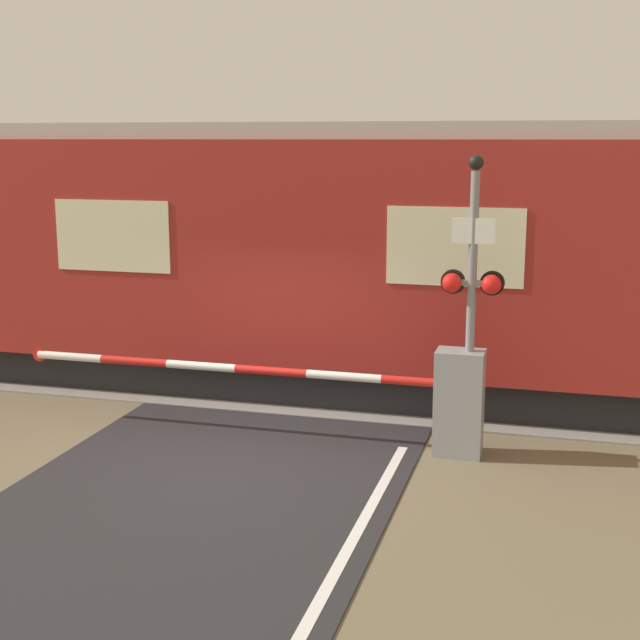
{
  "coord_description": "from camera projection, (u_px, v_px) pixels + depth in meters",
  "views": [
    {
      "loc": [
        3.82,
        -9.82,
        3.94
      ],
      "look_at": [
        0.66,
        1.59,
        1.51
      ],
      "focal_mm": 50.0,
      "sensor_mm": 36.0,
      "label": 1
    }
  ],
  "objects": [
    {
      "name": "crossing_barrier",
      "position": [
        419.0,
        397.0,
        11.29
      ],
      "size": [
        6.37,
        0.44,
        1.35
      ],
      "color": "gray",
      "rests_on": "ground_plane"
    },
    {
      "name": "ground_plane",
      "position": [
        235.0,
        461.0,
        11.06
      ],
      "size": [
        80.0,
        80.0,
        0.0
      ],
      "primitive_type": "plane",
      "color": "#6B6047"
    },
    {
      "name": "track_bed",
      "position": [
        312.0,
        385.0,
        14.36
      ],
      "size": [
        36.0,
        3.2,
        0.13
      ],
      "color": "gray",
      "rests_on": "ground_plane"
    },
    {
      "name": "train",
      "position": [
        155.0,
        250.0,
        14.64
      ],
      "size": [
        18.48,
        2.81,
        4.16
      ],
      "color": "black",
      "rests_on": "ground_plane"
    },
    {
      "name": "signal_post",
      "position": [
        472.0,
        290.0,
        10.85
      ],
      "size": [
        0.78,
        0.26,
        3.74
      ],
      "color": "gray",
      "rests_on": "ground_plane"
    }
  ]
}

